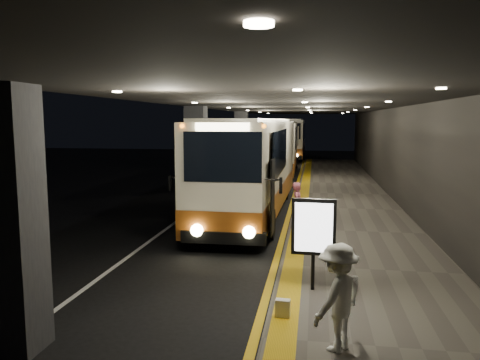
% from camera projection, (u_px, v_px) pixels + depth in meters
% --- Properties ---
extents(ground, '(90.00, 90.00, 0.00)m').
position_uv_depth(ground, '(211.00, 237.00, 15.47)').
color(ground, black).
extents(lane_line_white, '(0.12, 50.00, 0.01)m').
position_uv_depth(lane_line_white, '(196.00, 207.00, 20.65)').
color(lane_line_white, silver).
rests_on(lane_line_white, ground).
extents(kerb_stripe_yellow, '(0.18, 50.00, 0.01)m').
position_uv_depth(kerb_stripe_yellow, '(290.00, 210.00, 20.00)').
color(kerb_stripe_yellow, gold).
rests_on(kerb_stripe_yellow, ground).
extents(sidewalk, '(4.50, 50.00, 0.15)m').
position_uv_depth(sidewalk, '(348.00, 210.00, 19.61)').
color(sidewalk, '#514C44').
rests_on(sidewalk, ground).
extents(tactile_strip, '(0.50, 50.00, 0.01)m').
position_uv_depth(tactile_strip, '(302.00, 207.00, 19.90)').
color(tactile_strip, gold).
rests_on(tactile_strip, sidewalk).
extents(terminal_wall, '(0.10, 50.00, 6.00)m').
position_uv_depth(terminal_wall, '(407.00, 141.00, 18.89)').
color(terminal_wall, black).
rests_on(terminal_wall, ground).
extents(support_columns, '(0.80, 24.80, 4.40)m').
position_uv_depth(support_columns, '(196.00, 160.00, 19.34)').
color(support_columns, black).
rests_on(support_columns, ground).
extents(canopy, '(9.00, 50.00, 0.40)m').
position_uv_depth(canopy, '(295.00, 101.00, 19.39)').
color(canopy, black).
rests_on(canopy, support_columns).
extents(coach_main, '(2.77, 12.16, 3.77)m').
position_uv_depth(coach_main, '(251.00, 171.00, 18.77)').
color(coach_main, beige).
rests_on(coach_main, ground).
extents(coach_second, '(2.67, 11.63, 3.64)m').
position_uv_depth(coach_second, '(279.00, 149.00, 33.47)').
color(coach_second, beige).
rests_on(coach_second, ground).
extents(coach_third, '(2.64, 12.20, 3.83)m').
position_uv_depth(coach_third, '(291.00, 140.00, 46.83)').
color(coach_third, beige).
rests_on(coach_third, ground).
extents(passenger_boarding, '(0.43, 0.61, 1.59)m').
position_uv_depth(passenger_boarding, '(298.00, 206.00, 15.87)').
color(passenger_boarding, '#BE586D').
rests_on(passenger_boarding, sidewalk).
extents(passenger_waiting_white, '(1.07, 1.23, 1.75)m').
position_uv_depth(passenger_waiting_white, '(338.00, 297.00, 7.46)').
color(passenger_waiting_white, white).
rests_on(passenger_waiting_white, sidewalk).
extents(bag_polka, '(0.28, 0.18, 0.32)m').
position_uv_depth(bag_polka, '(351.00, 284.00, 10.13)').
color(bag_polka, black).
rests_on(bag_polka, sidewalk).
extents(bag_plain, '(0.28, 0.17, 0.34)m').
position_uv_depth(bag_plain, '(283.00, 308.00, 8.77)').
color(bag_plain, white).
rests_on(bag_plain, sidewalk).
extents(info_sign, '(0.95, 0.17, 2.01)m').
position_uv_depth(info_sign, '(314.00, 229.00, 10.05)').
color(info_sign, black).
rests_on(info_sign, sidewalk).
extents(stanchion_post, '(0.05, 0.05, 0.99)m').
position_uv_depth(stanchion_post, '(300.00, 234.00, 13.16)').
color(stanchion_post, black).
rests_on(stanchion_post, sidewalk).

